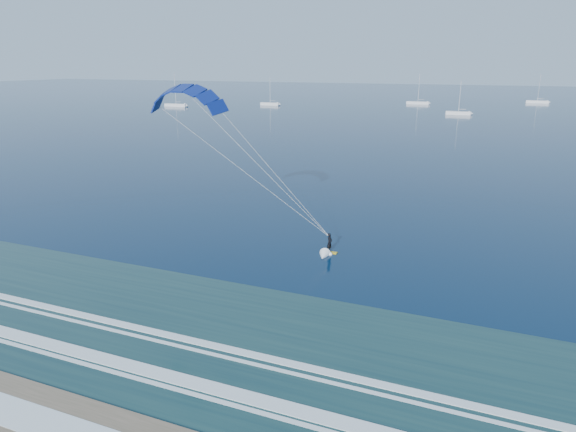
# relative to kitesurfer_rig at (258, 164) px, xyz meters

# --- Properties ---
(ground) EXTENTS (900.00, 900.00, 0.00)m
(ground) POSITION_rel_kitesurfer_rig_xyz_m (0.88, -25.81, -8.90)
(ground) COLOR #072442
(ground) RESTS_ON ground
(kitesurfer_rig) EXTENTS (17.91, 8.09, 17.21)m
(kitesurfer_rig) POSITION_rel_kitesurfer_rig_xyz_m (0.00, 0.00, 0.00)
(kitesurfer_rig) COLOR gold
(kitesurfer_rig) RESTS_ON ground
(sailboat_0) EXTENTS (10.30, 2.40, 13.79)m
(sailboat_0) POSITION_rel_kitesurfer_rig_xyz_m (-108.35, 144.60, -8.20)
(sailboat_0) COLOR silver
(sailboat_0) RESTS_ON ground
(sailboat_1) EXTENTS (8.47, 2.40, 11.67)m
(sailboat_1) POSITION_rel_kitesurfer_rig_xyz_m (-74.21, 165.96, -8.21)
(sailboat_1) COLOR silver
(sailboat_1) RESTS_ON ground
(sailboat_2) EXTENTS (9.85, 2.40, 13.12)m
(sailboat_2) POSITION_rel_kitesurfer_rig_xyz_m (-15.63, 197.05, -8.21)
(sailboat_2) COLOR silver
(sailboat_2) RESTS_ON ground
(sailboat_3) EXTENTS (8.52, 2.40, 11.85)m
(sailboat_3) POSITION_rel_kitesurfer_rig_xyz_m (5.47, 153.32, -8.21)
(sailboat_3) COLOR silver
(sailboat_3) RESTS_ON ground
(sailboat_4) EXTENTS (9.59, 2.40, 12.93)m
(sailboat_4) POSITION_rel_kitesurfer_rig_xyz_m (34.16, 224.53, -8.21)
(sailboat_4) COLOR silver
(sailboat_4) RESTS_ON ground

